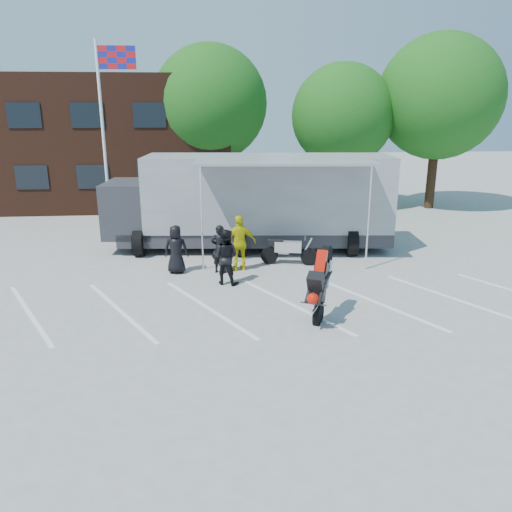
{
  "coord_description": "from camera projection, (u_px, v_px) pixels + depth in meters",
  "views": [
    {
      "loc": [
        -1.97,
        -11.98,
        5.34
      ],
      "look_at": [
        -0.79,
        1.57,
        1.3
      ],
      "focal_mm": 35.0,
      "sensor_mm": 36.0,
      "label": 1
    }
  ],
  "objects": [
    {
      "name": "flagpole",
      "position": [
        108.0,
        115.0,
        20.71
      ],
      "size": [
        1.61,
        0.12,
        8.0
      ],
      "color": "white",
      "rests_on": "ground"
    },
    {
      "name": "spectator_leather_c",
      "position": [
        225.0,
        257.0,
        15.57
      ],
      "size": [
        1.05,
        0.95,
        1.77
      ],
      "primitive_type": "imported",
      "rotation": [
        0.0,
        0.0,
        2.74
      ],
      "color": "black",
      "rests_on": "ground"
    },
    {
      "name": "office_building",
      "position": [
        71.0,
        142.0,
        28.48
      ],
      "size": [
        18.0,
        8.0,
        7.0
      ],
      "primitive_type": "cube",
      "color": "#432115",
      "rests_on": "ground"
    },
    {
      "name": "tree_right",
      "position": [
        439.0,
        97.0,
        26.13
      ],
      "size": [
        6.46,
        6.46,
        9.12
      ],
      "color": "#382314",
      "rests_on": "ground"
    },
    {
      "name": "tree_left",
      "position": [
        210.0,
        104.0,
        26.65
      ],
      "size": [
        6.12,
        6.12,
        8.64
      ],
      "color": "#382314",
      "rests_on": "ground"
    },
    {
      "name": "parked_motorcycle",
      "position": [
        289.0,
        264.0,
        17.75
      ],
      "size": [
        2.17,
        1.1,
        1.08
      ],
      "primitive_type": null,
      "rotation": [
        0.0,
        0.0,
        1.36
      ],
      "color": "silver",
      "rests_on": "ground"
    },
    {
      "name": "transporter_truck",
      "position": [
        255.0,
        248.0,
        19.86
      ],
      "size": [
        11.79,
        6.4,
        3.62
      ],
      "primitive_type": null,
      "rotation": [
        0.0,
        0.0,
        -0.08
      ],
      "color": "#95989E",
      "rests_on": "ground"
    },
    {
      "name": "ground",
      "position": [
        291.0,
        319.0,
        13.12
      ],
      "size": [
        100.0,
        100.0,
        0.0
      ],
      "primitive_type": "plane",
      "color": "#A3A29D",
      "rests_on": "ground"
    },
    {
      "name": "spectator_leather_a",
      "position": [
        176.0,
        249.0,
        16.62
      ],
      "size": [
        0.85,
        0.6,
        1.64
      ],
      "primitive_type": "imported",
      "rotation": [
        0.0,
        0.0,
        3.04
      ],
      "color": "black",
      "rests_on": "ground"
    },
    {
      "name": "spectator_leather_b",
      "position": [
        220.0,
        249.0,
        16.64
      ],
      "size": [
        0.68,
        0.53,
        1.65
      ],
      "primitive_type": "imported",
      "rotation": [
        0.0,
        0.0,
        2.9
      ],
      "color": "black",
      "rests_on": "ground"
    },
    {
      "name": "spectator_hivis",
      "position": [
        240.0,
        243.0,
        16.85
      ],
      "size": [
        1.2,
        0.7,
        1.92
      ],
      "primitive_type": "imported",
      "rotation": [
        0.0,
        0.0,
        3.36
      ],
      "color": "#D6CE0B",
      "rests_on": "ground"
    },
    {
      "name": "parking_bay_lines",
      "position": [
        286.0,
        305.0,
        14.08
      ],
      "size": [
        18.09,
        13.33,
        0.01
      ],
      "primitive_type": "cube",
      "rotation": [
        0.0,
        0.0,
        0.52
      ],
      "color": "white",
      "rests_on": "ground"
    },
    {
      "name": "stunt_bike_rider",
      "position": [
        323.0,
        314.0,
        13.49
      ],
      "size": [
        1.54,
        1.98,
        2.11
      ],
      "primitive_type": null,
      "rotation": [
        0.0,
        0.0,
        -0.45
      ],
      "color": "black",
      "rests_on": "ground"
    },
    {
      "name": "tree_mid",
      "position": [
        343.0,
        116.0,
        26.45
      ],
      "size": [
        5.44,
        5.44,
        7.68
      ],
      "color": "#382314",
      "rests_on": "ground"
    }
  ]
}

